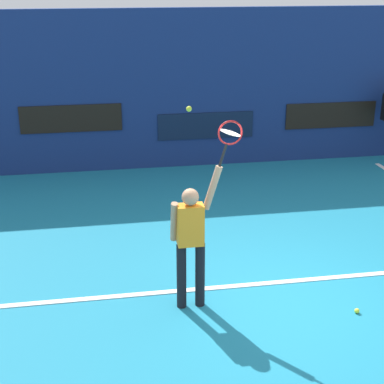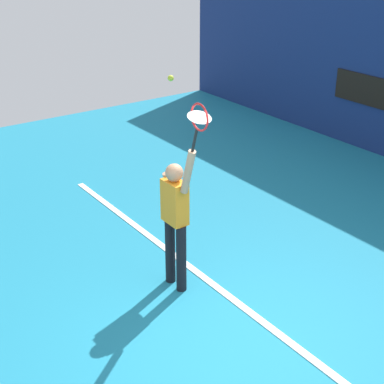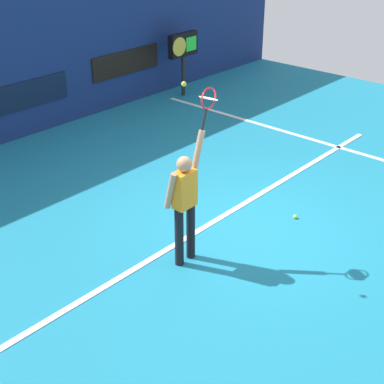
{
  "view_description": "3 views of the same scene",
  "coord_description": "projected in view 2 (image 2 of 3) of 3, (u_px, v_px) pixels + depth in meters",
  "views": [
    {
      "loc": [
        -2.46,
        -6.57,
        4.23
      ],
      "look_at": [
        -1.23,
        0.68,
        1.43
      ],
      "focal_mm": 54.22,
      "sensor_mm": 36.0,
      "label": 1
    },
    {
      "loc": [
        3.95,
        -3.4,
        4.27
      ],
      "look_at": [
        -1.0,
        0.14,
        1.45
      ],
      "focal_mm": 54.52,
      "sensor_mm": 36.0,
      "label": 2
    },
    {
      "loc": [
        -6.56,
        -4.65,
        4.85
      ],
      "look_at": [
        -1.15,
        0.16,
        1.06
      ],
      "focal_mm": 53.37,
      "sensor_mm": 36.0,
      "label": 3
    }
  ],
  "objects": [
    {
      "name": "ground_plane",
      "position": [
        234.0,
        344.0,
        6.5
      ],
      "size": [
        18.0,
        18.0,
        0.0
      ],
      "primitive_type": "plane",
      "color": "teal"
    },
    {
      "name": "court_baseline",
      "position": [
        269.0,
        326.0,
        6.77
      ],
      "size": [
        10.0,
        0.1,
        0.01
      ],
      "primitive_type": "cube",
      "color": "white",
      "rests_on": "ground_plane"
    },
    {
      "name": "tennis_player",
      "position": [
        175.0,
        216.0,
        7.14
      ],
      "size": [
        0.66,
        0.31,
        1.98
      ],
      "color": "black",
      "rests_on": "ground_plane"
    },
    {
      "name": "tennis_racket",
      "position": [
        199.0,
        120.0,
        6.21
      ],
      "size": [
        0.39,
        0.27,
        0.63
      ],
      "color": "black"
    },
    {
      "name": "tennis_ball",
      "position": [
        171.0,
        78.0,
        6.43
      ],
      "size": [
        0.07,
        0.07,
        0.07
      ],
      "primitive_type": "sphere",
      "color": "#CCE033"
    },
    {
      "name": "sponsor_banner_portside",
      "position": [
        380.0,
        94.0,
        11.41
      ],
      "size": [
        2.2,
        0.03,
        0.6
      ],
      "primitive_type": "cube",
      "color": "black"
    }
  ]
}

